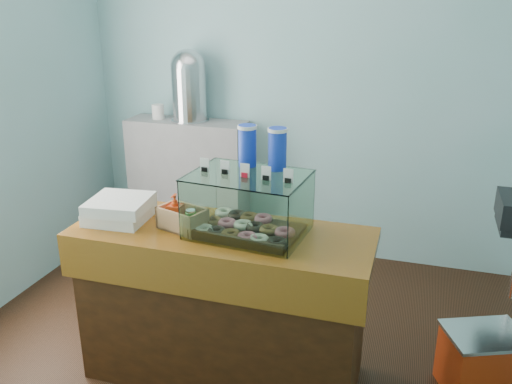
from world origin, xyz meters
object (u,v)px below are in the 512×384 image
(display_case, at_px, (250,201))
(red_cooler, at_px, (482,361))
(counter, at_px, (223,304))
(coffee_urn, at_px, (189,84))

(display_case, distance_m, red_cooler, 1.55)
(counter, xyz_separation_m, display_case, (0.14, 0.05, 0.61))
(red_cooler, bearing_deg, coffee_urn, 126.93)
(counter, height_order, red_cooler, counter)
(coffee_urn, xyz_separation_m, red_cooler, (2.26, -1.30, -1.22))
(coffee_urn, bearing_deg, display_case, -56.65)
(coffee_urn, bearing_deg, counter, -61.36)
(counter, xyz_separation_m, red_cooler, (1.40, 0.29, -0.27))
(display_case, xyz_separation_m, coffee_urn, (-1.01, 1.53, 0.33))
(display_case, height_order, red_cooler, display_case)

